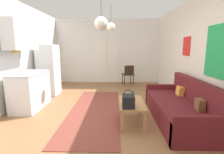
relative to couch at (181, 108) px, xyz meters
name	(u,v)px	position (x,y,z in m)	size (l,w,h in m)	color
ground_plane	(99,119)	(-1.73, 0.10, -0.32)	(4.97, 8.14, 0.10)	#8E603D
wall_back	(108,51)	(-1.73, 3.92, 1.08)	(4.57, 0.13, 2.71)	white
wall_right	(208,56)	(0.50, 0.10, 1.09)	(0.12, 7.74, 2.71)	silver
area_rug	(95,110)	(-1.88, 0.51, -0.26)	(1.17, 3.34, 0.01)	brown
couch	(181,108)	(0.00, 0.00, 0.00)	(0.90, 2.18, 0.87)	#5B191E
coffee_table	(132,105)	(-1.05, -0.12, 0.11)	(0.49, 0.92, 0.43)	#B27F4C
bamboo_vase	(132,95)	(-1.02, 0.09, 0.26)	(0.09, 0.09, 0.40)	#47704C
handbag	(128,101)	(-1.14, -0.42, 0.28)	(0.22, 0.28, 0.33)	black
refrigerator	(49,70)	(-3.55, 1.92, 0.54)	(0.60, 0.62, 1.61)	white
kitchen_counter	(28,75)	(-3.55, 0.65, 0.57)	(0.59, 1.16, 2.16)	silver
accent_chair	(128,74)	(-0.87, 3.27, 0.20)	(0.50, 0.48, 0.81)	black
pendant_lamp_near	(101,23)	(-1.64, -0.26, 1.68)	(0.24, 0.24, 0.88)	black
pendant_lamp_far	(111,27)	(-1.52, 1.60, 1.84)	(0.25, 0.25, 0.73)	black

